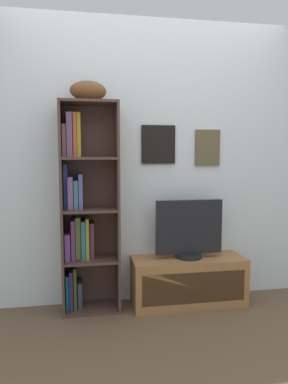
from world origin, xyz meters
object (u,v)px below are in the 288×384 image
object	(u,v)px
bookshelf	(83,211)
tv_stand	(188,281)
football	(88,91)
television	(189,230)

from	to	relation	value
bookshelf	tv_stand	distance (m)	1.10
football	tv_stand	distance (m)	1.81
television	tv_stand	bearing A→B (deg)	-90.00
football	television	xyz separation A→B (m)	(0.84, -0.03, -1.15)
bookshelf	football	bearing A→B (deg)	-29.68
bookshelf	television	size ratio (longest dim) A/B	2.98
bookshelf	tv_stand	world-z (taller)	bookshelf
bookshelf	football	size ratio (longest dim) A/B	5.92
football	bookshelf	bearing A→B (deg)	150.32
bookshelf	football	world-z (taller)	football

